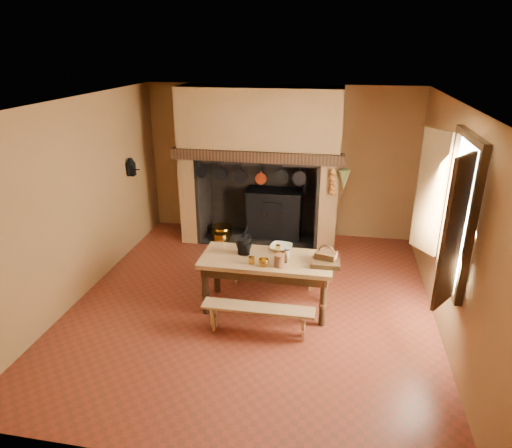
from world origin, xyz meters
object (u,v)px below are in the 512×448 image
Objects in this scene: bench_front at (258,314)px; mixing_bowl at (281,248)px; iron_range at (275,213)px; coffee_grinder at (282,257)px; work_table at (267,266)px; wicker_basket at (326,257)px.

mixing_bowl reaches higher than bench_front.
iron_range is 2.66m from coffee_grinder.
bench_front is (0.25, -3.17, -0.19)m from iron_range.
bench_front is at bearing -128.42° from coffee_grinder.
mixing_bowl is (0.16, 0.28, 0.16)m from work_table.
mixing_bowl is (0.16, 0.92, 0.51)m from bench_front.
coffee_grinder reaches higher than mixing_bowl.
coffee_grinder is 0.35m from mixing_bowl.
work_table is 5.80× the size of mixing_bowl.
work_table is 0.30m from coffee_grinder.
wicker_basket reaches higher than coffee_grinder.
wicker_basket is at bearing -23.25° from mixing_bowl.
coffee_grinder is at bearing -157.60° from wicker_basket.
iron_range is 5.22× the size of wicker_basket.
iron_range reaches higher than coffee_grinder.
coffee_grinder is at bearing -18.22° from work_table.
wicker_basket is (0.79, 0.65, 0.55)m from bench_front.
mixing_bowl is at bearing 171.36° from wicker_basket.
iron_range is 2.30m from mixing_bowl.
wicker_basket is at bearing -67.57° from iron_range.
work_table reaches higher than bench_front.
bench_front is at bearing -90.00° from work_table.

